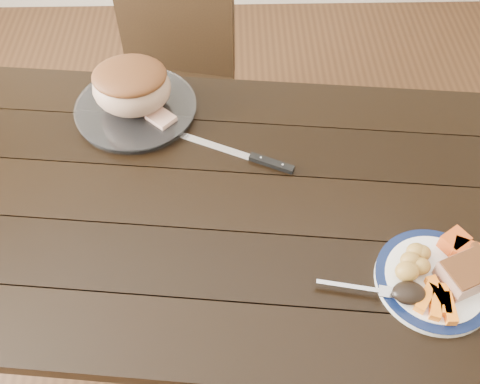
{
  "coord_description": "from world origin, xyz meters",
  "views": [
    {
      "loc": [
        0.06,
        -0.79,
        1.79
      ],
      "look_at": [
        0.08,
        -0.02,
        0.8
      ],
      "focal_mm": 40.0,
      "sensor_mm": 36.0,
      "label": 1
    }
  ],
  "objects_px": {
    "dining_table": "(209,220)",
    "chair_far": "(172,76)",
    "carving_knife": "(257,159)",
    "pork_slice": "(466,274)",
    "serving_platter": "(136,109)",
    "dinner_plate": "(434,281)",
    "roast_joint": "(132,88)",
    "fork": "(365,289)"
  },
  "relations": [
    {
      "from": "serving_platter",
      "to": "roast_joint",
      "type": "height_order",
      "value": "roast_joint"
    },
    {
      "from": "dinner_plate",
      "to": "serving_platter",
      "type": "height_order",
      "value": "serving_platter"
    },
    {
      "from": "pork_slice",
      "to": "carving_knife",
      "type": "distance_m",
      "value": 0.56
    },
    {
      "from": "dinner_plate",
      "to": "roast_joint",
      "type": "bearing_deg",
      "value": 141.72
    },
    {
      "from": "dining_table",
      "to": "chair_far",
      "type": "distance_m",
      "value": 0.76
    },
    {
      "from": "chair_far",
      "to": "dinner_plate",
      "type": "relative_size",
      "value": 3.63
    },
    {
      "from": "chair_far",
      "to": "roast_joint",
      "type": "bearing_deg",
      "value": 94.43
    },
    {
      "from": "dining_table",
      "to": "roast_joint",
      "type": "bearing_deg",
      "value": 123.01
    },
    {
      "from": "pork_slice",
      "to": "roast_joint",
      "type": "relative_size",
      "value": 0.49
    },
    {
      "from": "carving_knife",
      "to": "pork_slice",
      "type": "bearing_deg",
      "value": -15.74
    },
    {
      "from": "dining_table",
      "to": "roast_joint",
      "type": "height_order",
      "value": "roast_joint"
    },
    {
      "from": "dining_table",
      "to": "dinner_plate",
      "type": "height_order",
      "value": "dinner_plate"
    },
    {
      "from": "dining_table",
      "to": "serving_platter",
      "type": "relative_size",
      "value": 5.12
    },
    {
      "from": "serving_platter",
      "to": "pork_slice",
      "type": "bearing_deg",
      "value": -36.36
    },
    {
      "from": "roast_joint",
      "to": "fork",
      "type": "bearing_deg",
      "value": -46.7
    },
    {
      "from": "dining_table",
      "to": "serving_platter",
      "type": "bearing_deg",
      "value": 123.01
    },
    {
      "from": "dinner_plate",
      "to": "roast_joint",
      "type": "height_order",
      "value": "roast_joint"
    },
    {
      "from": "serving_platter",
      "to": "pork_slice",
      "type": "distance_m",
      "value": 0.94
    },
    {
      "from": "dinner_plate",
      "to": "serving_platter",
      "type": "xyz_separation_m",
      "value": [
        -0.7,
        0.55,
        0.0
      ]
    },
    {
      "from": "fork",
      "to": "pork_slice",
      "type": "bearing_deg",
      "value": 15.8
    },
    {
      "from": "serving_platter",
      "to": "pork_slice",
      "type": "height_order",
      "value": "pork_slice"
    },
    {
      "from": "pork_slice",
      "to": "roast_joint",
      "type": "xyz_separation_m",
      "value": [
        -0.76,
        0.56,
        0.04
      ]
    },
    {
      "from": "pork_slice",
      "to": "carving_knife",
      "type": "height_order",
      "value": "pork_slice"
    },
    {
      "from": "chair_far",
      "to": "serving_platter",
      "type": "bearing_deg",
      "value": 94.43
    },
    {
      "from": "chair_far",
      "to": "roast_joint",
      "type": "xyz_separation_m",
      "value": [
        -0.05,
        -0.42,
        0.31
      ]
    },
    {
      "from": "serving_platter",
      "to": "carving_knife",
      "type": "distance_m",
      "value": 0.38
    },
    {
      "from": "dinner_plate",
      "to": "serving_platter",
      "type": "bearing_deg",
      "value": 141.72
    },
    {
      "from": "dinner_plate",
      "to": "carving_knife",
      "type": "xyz_separation_m",
      "value": [
        -0.37,
        0.36,
        -0.0
      ]
    },
    {
      "from": "pork_slice",
      "to": "fork",
      "type": "height_order",
      "value": "pork_slice"
    },
    {
      "from": "pork_slice",
      "to": "fork",
      "type": "distance_m",
      "value": 0.22
    },
    {
      "from": "serving_platter",
      "to": "fork",
      "type": "height_order",
      "value": "fork"
    },
    {
      "from": "pork_slice",
      "to": "carving_knife",
      "type": "xyz_separation_m",
      "value": [
        -0.43,
        0.37,
        -0.04
      ]
    },
    {
      "from": "dining_table",
      "to": "fork",
      "type": "xyz_separation_m",
      "value": [
        0.34,
        -0.26,
        0.11
      ]
    },
    {
      "from": "fork",
      "to": "carving_knife",
      "type": "xyz_separation_m",
      "value": [
        -0.21,
        0.39,
        -0.01
      ]
    },
    {
      "from": "serving_platter",
      "to": "fork",
      "type": "bearing_deg",
      "value": -46.7
    },
    {
      "from": "dinner_plate",
      "to": "carving_knife",
      "type": "height_order",
      "value": "dinner_plate"
    },
    {
      "from": "dinner_plate",
      "to": "roast_joint",
      "type": "distance_m",
      "value": 0.9
    },
    {
      "from": "roast_joint",
      "to": "pork_slice",
      "type": "bearing_deg",
      "value": -36.36
    },
    {
      "from": "chair_far",
      "to": "pork_slice",
      "type": "height_order",
      "value": "chair_far"
    },
    {
      "from": "roast_joint",
      "to": "carving_knife",
      "type": "relative_size",
      "value": 0.7
    },
    {
      "from": "dinner_plate",
      "to": "pork_slice",
      "type": "bearing_deg",
      "value": -4.76
    },
    {
      "from": "pork_slice",
      "to": "dinner_plate",
      "type": "bearing_deg",
      "value": 175.24
    }
  ]
}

